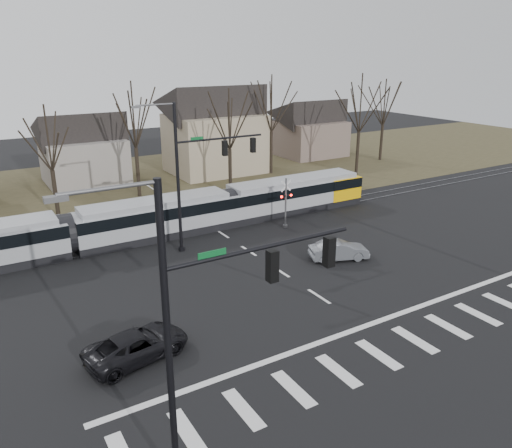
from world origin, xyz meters
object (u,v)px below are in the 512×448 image
sedan (339,250)px  rail_crossing_signal (286,205)px  suv (137,345)px  tram (154,217)px

sedan → rail_crossing_signal: 7.32m
sedan → suv: bearing=125.5°
tram → suv: tram is taller
tram → rail_crossing_signal: bearing=-18.4°
tram → suv: bearing=-113.1°
tram → suv: (-6.19, -14.50, -0.93)m
suv → rail_crossing_signal: size_ratio=1.28×
suv → rail_crossing_signal: rail_crossing_signal is taller
rail_crossing_signal → suv: bearing=-144.5°
suv → sedan: bearing=-85.9°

